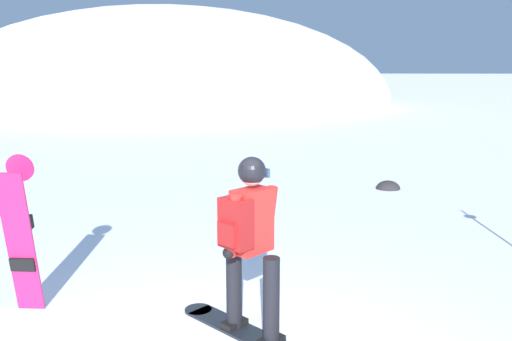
% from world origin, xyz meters
% --- Properties ---
extents(ridge_peak_main, '(29.34, 26.41, 12.34)m').
position_xyz_m(ridge_peak_main, '(-7.50, 31.76, 0.00)').
color(ridge_peak_main, white).
rests_on(ridge_peak_main, ground).
extents(snowboarder_main, '(1.46, 1.30, 1.71)m').
position_xyz_m(snowboarder_main, '(0.20, 0.74, 0.92)').
color(snowboarder_main, black).
rests_on(snowboarder_main, ground).
extents(spare_snowboard, '(0.28, 0.30, 1.64)m').
position_xyz_m(spare_snowboard, '(-2.12, 1.13, 0.83)').
color(spare_snowboard, '#D11E5B').
rests_on(spare_snowboard, ground).
extents(rock_dark, '(0.49, 0.42, 0.34)m').
position_xyz_m(rock_dark, '(2.62, 7.03, 0.00)').
color(rock_dark, '#282628').
rests_on(rock_dark, ground).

